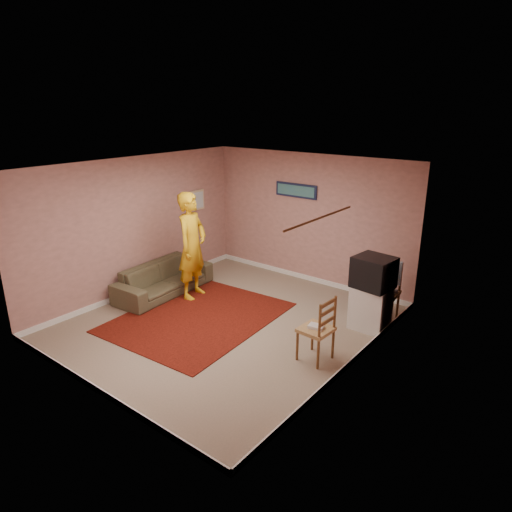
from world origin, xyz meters
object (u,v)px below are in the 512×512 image
Objects in this scene: tv_cabinet at (371,308)px; crt_tv at (373,272)px; person at (192,246)px; chair_b at (316,322)px; sofa at (164,279)px; chair_a at (385,286)px.

tv_cabinet is 0.61m from crt_tv.
tv_cabinet is 0.36× the size of person.
chair_b is (-0.20, -1.39, 0.24)m from tv_cabinet.
chair_b is 0.26× the size of sofa.
chair_a is 0.28× the size of person.
chair_a is 0.27× the size of sofa.
person is (-3.25, -1.24, 0.38)m from chair_a.
chair_a is (0.06, 0.39, -0.35)m from crt_tv.
chair_b reaches higher than sofa.
chair_a is 1.80m from chair_b.
crt_tv is 3.30m from person.
crt_tv reaches higher than sofa.
person is (-3.19, -0.85, 0.04)m from crt_tv.
tv_cabinet is 1.10× the size of crt_tv.
tv_cabinet is at bearing -101.80° from chair_a.
tv_cabinet reaches higher than sofa.
crt_tv is (-0.01, 0.00, 0.61)m from tv_cabinet.
person reaches higher than tv_cabinet.
tv_cabinet is 3.37m from person.
person reaches higher than sofa.
person is at bearing -163.52° from chair_a.
chair_a is at bearing 175.37° from chair_b.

